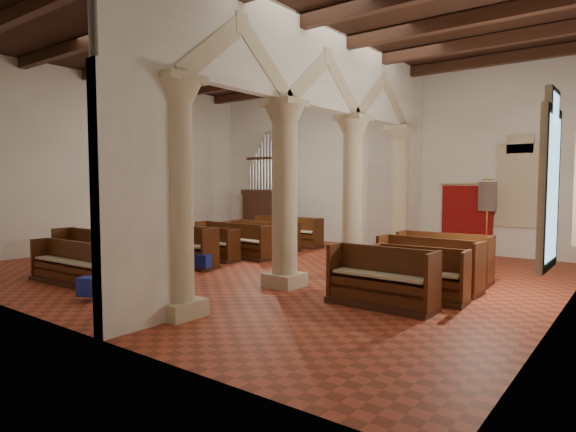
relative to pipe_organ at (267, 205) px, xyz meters
The scene contains 32 objects.
floor 7.24m from the pipe_organ, 50.71° to the right, with size 14.00×14.00×0.00m, color #9B3921.
ceiling 8.48m from the pipe_organ, 50.71° to the right, with size 14.00×14.00×0.00m, color black.
wall_back 4.81m from the pipe_organ, ahead, with size 14.00×0.02×6.00m, color white.
wall_front 12.46m from the pipe_organ, 68.63° to the right, with size 14.00×0.02×6.00m, color white.
wall_left 6.26m from the pipe_organ, 114.44° to the right, with size 0.02×12.00×6.00m, color white.
wall_right 12.85m from the pipe_organ, 25.56° to the right, with size 0.02×12.00×6.00m, color white.
ceiling_beams 8.38m from the pipe_organ, 50.71° to the right, with size 13.80×11.80×0.30m, color #3B1E12, non-canonical shape.
arcade 8.65m from the pipe_organ, 41.12° to the right, with size 0.90×11.90×6.00m.
window_right_a 13.47m from the pipe_organ, 31.37° to the right, with size 0.03×1.00×2.20m, color #337457.
window_back 9.55m from the pipe_organ, ahead, with size 1.00×0.03×2.20m, color #337457.
pipe_organ is the anchor object (origin of this frame).
lectern 1.35m from the pipe_organ, ahead, with size 0.57×0.59×1.25m.
dossal_curtain 8.01m from the pipe_organ, ahead, with size 1.80×0.07×2.17m.
processional_banner 8.74m from the pipe_organ, ahead, with size 0.56×0.72×2.50m.
hymnal_box_a 11.13m from the pipe_organ, 68.62° to the right, with size 0.37×0.30×0.37m, color #161F9A.
hymnal_box_b 8.16m from the pipe_organ, 67.55° to the right, with size 0.27×0.22×0.27m, color navy.
hymnal_box_c 7.75m from the pipe_organ, 62.79° to the right, with size 0.34×0.28×0.34m, color navy.
tube_heater_a 10.03m from the pipe_organ, 73.79° to the right, with size 0.10×0.10×0.98m, color silver.
tube_heater_b 9.27m from the pipe_organ, 69.99° to the right, with size 0.09×0.09×0.93m, color white.
nave_pew_0 10.03m from the pipe_organ, 76.43° to the right, with size 2.78×0.72×0.95m.
nave_pew_1 9.03m from the pipe_organ, 77.73° to the right, with size 3.30×0.86×1.10m.
nave_pew_2 8.23m from the pipe_organ, 75.42° to the right, with size 3.00×0.86×1.04m.
nave_pew_3 7.03m from the pipe_organ, 72.21° to the right, with size 2.87×0.79×1.09m.
nave_pew_4 5.89m from the pipe_organ, 69.50° to the right, with size 2.47×0.69×0.96m.
nave_pew_5 5.24m from the pipe_organ, 62.32° to the right, with size 2.97×0.84×1.03m.
nave_pew_6 4.17m from the pipe_organ, 55.79° to the right, with size 2.48×0.73×0.97m.
nave_pew_7 3.46m from the pipe_organ, 51.69° to the right, with size 2.70×0.65×0.96m.
nave_pew_8 2.86m from the pipe_organ, 33.92° to the right, with size 2.72×0.70×1.05m.
aisle_pew_0 11.46m from the pipe_organ, 39.75° to the right, with size 2.05×0.78×1.10m.
aisle_pew_1 11.19m from the pipe_organ, 34.99° to the right, with size 1.88×0.77×1.04m.
aisle_pew_2 10.42m from the pipe_organ, 30.82° to the right, with size 2.27×0.88×1.10m.
aisle_pew_3 9.94m from the pipe_organ, 25.84° to the right, with size 2.13×0.78×1.12m.
Camera 1 is at (8.19, -9.84, 2.30)m, focal length 30.00 mm.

